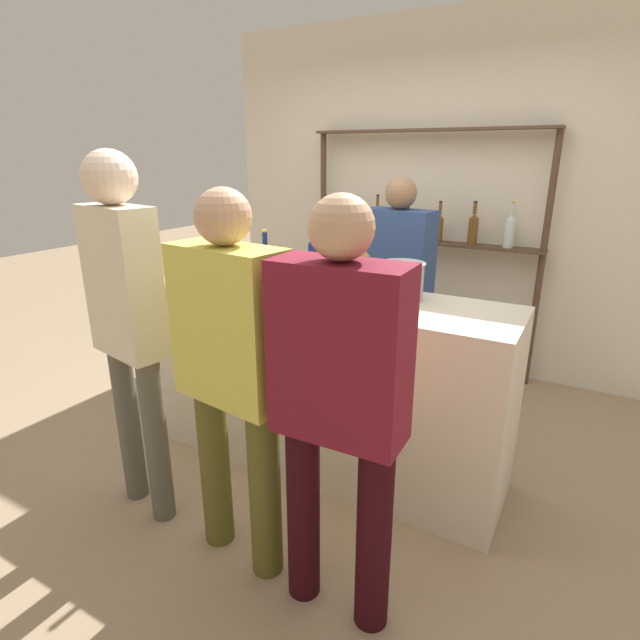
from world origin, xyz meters
TOP-DOWN VIEW (x-y plane):
  - ground_plane at (0.00, 0.00)m, footprint 16.00×16.00m
  - bar_counter at (0.00, 0.00)m, footprint 2.11×0.59m
  - back_wall at (0.00, 1.90)m, footprint 3.71×0.12m
  - back_shelf at (0.01, 1.72)m, footprint 1.91×0.18m
  - counter_bottle_0 at (-0.32, -0.05)m, footprint 0.07×0.07m
  - counter_bottle_1 at (0.20, 0.09)m, footprint 0.09×0.09m
  - counter_bottle_2 at (-0.15, 0.20)m, footprint 0.07×0.07m
  - ice_bucket at (0.42, 0.11)m, footprint 0.24×0.24m
  - customer_center at (0.06, -0.84)m, footprint 0.51×0.28m
  - customer_left at (-0.57, -0.81)m, footprint 0.43×0.25m
  - server_behind_counter at (0.08, 0.95)m, footprint 0.51×0.28m
  - customer_right at (0.57, -0.87)m, footprint 0.48×0.22m

SIDE VIEW (x-z plane):
  - ground_plane at x=0.00m, z-range 0.00..0.00m
  - bar_counter at x=0.00m, z-range 0.00..1.04m
  - server_behind_counter at x=0.08m, z-range 0.13..1.74m
  - customer_center at x=0.06m, z-range 0.13..1.78m
  - customer_right at x=0.57m, z-range 0.13..1.78m
  - customer_left at x=-0.57m, z-range 0.18..1.96m
  - ice_bucket at x=0.42m, z-range 1.04..1.23m
  - counter_bottle_0 at x=-0.32m, z-range 1.00..1.33m
  - counter_bottle_1 at x=0.20m, z-range 1.00..1.34m
  - counter_bottle_2 at x=-0.15m, z-range 1.00..1.36m
  - back_shelf at x=0.01m, z-range 0.29..2.23m
  - back_wall at x=0.00m, z-range 0.00..2.80m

